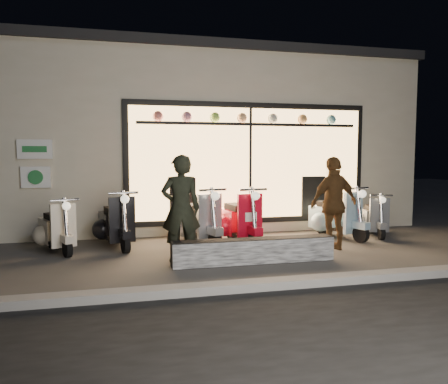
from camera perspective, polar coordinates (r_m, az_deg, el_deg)
The scene contains 12 objects.
ground at distance 7.72m, azimuth 1.89°, elevation -8.14°, with size 40.00×40.00×0.00m, color #383533.
kerb at distance 5.87m, azimuth 7.22°, elevation -11.80°, with size 40.00×0.25×0.12m, color slate.
shop_building at distance 12.40m, azimuth -4.27°, elevation 6.55°, with size 10.20×6.23×4.20m.
graffiti_barrier at distance 7.09m, azimuth 3.92°, elevation -7.67°, with size 2.65×0.28×0.40m, color black.
scooter_silver at distance 8.65m, azimuth -3.64°, elevation -3.82°, with size 0.75×1.51×1.08m.
scooter_red at distance 8.69m, azimuth 1.78°, elevation -3.76°, with size 0.63×1.52×1.08m.
scooter_black at distance 8.65m, azimuth -14.03°, elevation -4.06°, with size 0.69×1.46×1.04m.
scooter_cream at distance 8.54m, azimuth -21.13°, elevation -4.59°, with size 0.76×1.31×0.95m.
scooter_blue at distance 9.57m, azimuth 14.01°, elevation -3.18°, with size 0.77×1.47×1.05m.
scooter_grey at distance 10.11m, azimuth 18.91°, elevation -3.24°, with size 0.65×1.24×0.89m.
man at distance 7.12m, azimuth -5.66°, elevation -2.15°, with size 0.64×0.42×1.74m, color black.
woman at distance 8.19m, azimuth 14.17°, elevation -1.48°, with size 1.00×0.42×1.71m, color #55371B.
Camera 1 is at (-2.01, -7.25, 1.74)m, focal length 35.00 mm.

